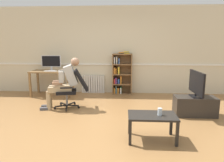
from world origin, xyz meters
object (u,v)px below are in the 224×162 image
(keyboard, at_px, (50,71))
(person_seated, at_px, (65,82))
(tv_stand, at_px, (195,106))
(coffee_table, at_px, (152,118))
(imac_monitor, at_px, (51,62))
(computer_mouse, at_px, (59,71))
(computer_desk, at_px, (52,74))
(office_chair, at_px, (73,87))
(drinking_glass, at_px, (160,112))
(radiator, at_px, (93,84))
(tv_screen, at_px, (196,84))
(bookshelf, at_px, (121,74))

(keyboard, distance_m, person_seated, 1.32)
(tv_stand, bearing_deg, coffee_table, -131.40)
(imac_monitor, distance_m, computer_mouse, 0.44)
(computer_desk, xyz_separation_m, person_seated, (0.75, -1.23, 0.01))
(office_chair, bearing_deg, drinking_glass, 36.20)
(office_chair, distance_m, tv_stand, 2.85)
(person_seated, relative_size, coffee_table, 1.59)
(radiator, distance_m, person_seated, 1.72)
(imac_monitor, relative_size, person_seated, 0.49)
(tv_screen, distance_m, drinking_glass, 1.61)
(office_chair, distance_m, person_seated, 0.25)
(bookshelf, distance_m, office_chair, 1.87)
(coffee_table, bearing_deg, computer_desk, 133.30)
(tv_stand, bearing_deg, person_seated, 173.37)
(person_seated, bearing_deg, tv_screen, 71.57)
(coffee_table, bearing_deg, office_chair, 136.26)
(tv_stand, distance_m, drinking_glass, 1.61)
(office_chair, height_order, tv_screen, tv_screen)
(keyboard, height_order, bookshelf, bookshelf)
(keyboard, relative_size, computer_mouse, 3.61)
(tv_screen, bearing_deg, person_seated, 82.53)
(person_seated, bearing_deg, computer_mouse, -168.17)
(bookshelf, bearing_deg, computer_desk, -172.06)
(imac_monitor, relative_size, drinking_glass, 5.13)
(imac_monitor, relative_size, coffee_table, 0.77)
(radiator, xyz_separation_m, person_seated, (-0.44, -1.62, 0.37))
(person_seated, distance_m, tv_stand, 3.05)
(office_chair, relative_size, coffee_table, 1.22)
(tv_screen, bearing_deg, tv_stand, 90.00)
(tv_screen, bearing_deg, radiator, 51.66)
(person_seated, bearing_deg, radiator, 152.94)
(bookshelf, relative_size, coffee_table, 1.71)
(bookshelf, height_order, tv_stand, bookshelf)
(keyboard, distance_m, tv_screen, 4.01)
(computer_mouse, bearing_deg, computer_desk, 155.69)
(keyboard, distance_m, radiator, 1.38)
(computer_mouse, height_order, tv_screen, tv_screen)
(tv_stand, relative_size, drinking_glass, 7.53)
(tv_screen, bearing_deg, office_chair, 81.23)
(imac_monitor, height_order, drinking_glass, imac_monitor)
(radiator, bearing_deg, imac_monitor, -165.64)
(bookshelf, distance_m, tv_stand, 2.54)
(tv_stand, height_order, tv_screen, tv_screen)
(tv_screen, bearing_deg, computer_desk, 66.38)
(computer_desk, xyz_separation_m, keyboard, (0.01, -0.14, 0.12))
(bookshelf, relative_size, drinking_glass, 11.41)
(imac_monitor, xyz_separation_m, coffee_table, (2.69, -2.90, -0.65))
(computer_desk, relative_size, imac_monitor, 2.03)
(radiator, bearing_deg, bookshelf, -6.33)
(imac_monitor, height_order, tv_screen, imac_monitor)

